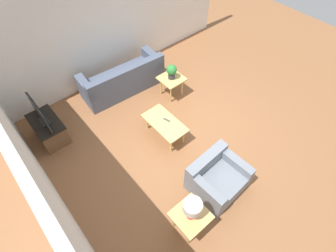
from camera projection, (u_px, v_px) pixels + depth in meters
The scene contains 13 objects.
ground_plane at pixel (191, 134), 6.07m from camera, with size 14.00×14.00×0.00m, color #8E5B38.
wall_back at pixel (43, 187), 3.77m from camera, with size 7.20×0.12×2.70m.
wall_right at pixel (109, 27), 6.49m from camera, with size 0.12×7.20×2.70m.
sofa at pixel (123, 80), 6.78m from camera, with size 0.95×2.18×0.84m.
armchair at pixel (216, 178), 5.03m from camera, with size 0.91×1.03×0.72m.
coffee_table at pixel (165, 124), 5.75m from camera, with size 1.03×0.54×0.46m.
side_table_plant at pixel (172, 80), 6.54m from camera, with size 0.57×0.57×0.55m.
side_table_lamp at pixel (191, 217), 4.37m from camera, with size 0.57×0.57×0.55m.
tv_stand_chest at pixel (49, 129), 5.81m from camera, with size 0.92×0.55×0.53m.
television at pixel (40, 113), 5.41m from camera, with size 0.90×0.16×0.55m.
potted_plant at pixel (172, 71), 6.31m from camera, with size 0.25×0.25×0.38m.
table_lamp at pixel (192, 208), 4.08m from camera, with size 0.31×0.31×0.45m.
remote_control at pixel (167, 120), 5.73m from camera, with size 0.16×0.09×0.02m.
Camera 1 is at (-2.46, 2.80, 4.82)m, focal length 28.00 mm.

